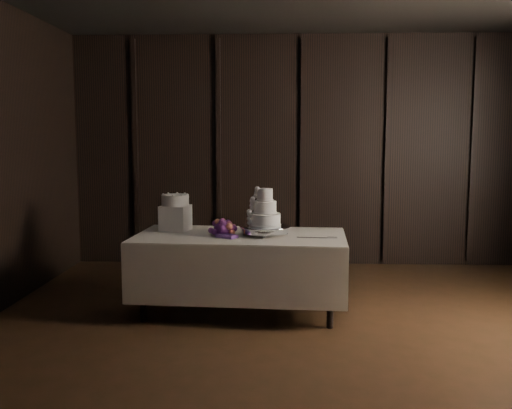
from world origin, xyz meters
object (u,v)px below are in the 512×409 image
object	(u,v)px
box_pedestal	(175,218)
small_cake	(175,200)
wedding_cake	(262,211)
bouquet	(223,228)
cake_stand	(265,230)
display_table	(240,270)

from	to	relation	value
box_pedestal	small_cake	distance (m)	0.18
small_cake	wedding_cake	bearing A→B (deg)	-16.52
bouquet	cake_stand	bearing A→B (deg)	4.30
display_table	wedding_cake	size ratio (longest dim) A/B	5.81
wedding_cake	box_pedestal	xyz separation A→B (m)	(-0.87, 0.26, -0.10)
cake_stand	bouquet	bearing A→B (deg)	-175.70
box_pedestal	display_table	bearing A→B (deg)	-18.69
wedding_cake	small_cake	bearing A→B (deg)	156.01
bouquet	small_cake	world-z (taller)	small_cake
display_table	cake_stand	size ratio (longest dim) A/B	4.24
display_table	cake_stand	xyz separation A→B (m)	(0.23, -0.02, 0.39)
display_table	bouquet	distance (m)	0.45
wedding_cake	cake_stand	bearing A→B (deg)	22.27
display_table	box_pedestal	distance (m)	0.84
display_table	cake_stand	bearing A→B (deg)	-1.02
cake_stand	box_pedestal	bearing A→B (deg)	164.81
wedding_cake	small_cake	distance (m)	0.91
display_table	bouquet	bearing A→B (deg)	-159.45
cake_stand	small_cake	distance (m)	0.96
bouquet	wedding_cake	bearing A→B (deg)	2.33
display_table	cake_stand	world-z (taller)	cake_stand
box_pedestal	small_cake	bearing A→B (deg)	0.00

